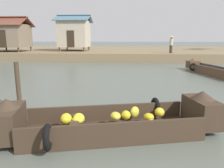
% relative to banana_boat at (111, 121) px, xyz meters
% --- Properties ---
extents(ground_plane, '(300.00, 300.00, 0.00)m').
position_rel_banana_boat_xyz_m(ground_plane, '(-1.16, 5.29, -0.32)').
color(ground_plane, '#596056').
extents(riverbank_strip, '(160.00, 20.00, 0.81)m').
position_rel_banana_boat_xyz_m(riverbank_strip, '(-1.16, 25.16, 0.08)').
color(riverbank_strip, '#7F6B4C').
rests_on(riverbank_strip, ground).
extents(banana_boat, '(5.09, 2.53, 0.96)m').
position_rel_banana_boat_xyz_m(banana_boat, '(0.00, 0.00, 0.00)').
color(banana_boat, '#3D2D21').
rests_on(banana_boat, ground).
extents(fishing_skiff_distant, '(2.17, 5.16, 0.84)m').
position_rel_banana_boat_xyz_m(fishing_skiff_distant, '(5.55, 8.81, -0.02)').
color(fishing_skiff_distant, brown).
rests_on(fishing_skiff_distant, ground).
extents(stilt_house_mid_right, '(4.11, 3.80, 3.74)m').
position_rel_banana_boat_xyz_m(stilt_house_mid_right, '(-12.51, 18.45, 2.25)').
color(stilt_house_mid_right, '#4C3826').
rests_on(stilt_house_mid_right, riverbank_strip).
extents(stilt_house_right, '(3.84, 3.99, 4.05)m').
position_rel_banana_boat_xyz_m(stilt_house_right, '(-5.84, 20.25, 2.48)').
color(stilt_house_right, '#4C3826').
rests_on(stilt_house_right, riverbank_strip).
extents(vendor_person, '(0.44, 0.44, 1.66)m').
position_rel_banana_boat_xyz_m(vendor_person, '(4.53, 16.72, 1.41)').
color(vendor_person, '#332D28').
rests_on(vendor_person, riverbank_strip).
extents(mooring_post, '(0.14, 0.14, 1.49)m').
position_rel_banana_boat_xyz_m(mooring_post, '(-3.04, 1.63, 0.42)').
color(mooring_post, '#423323').
rests_on(mooring_post, ground).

